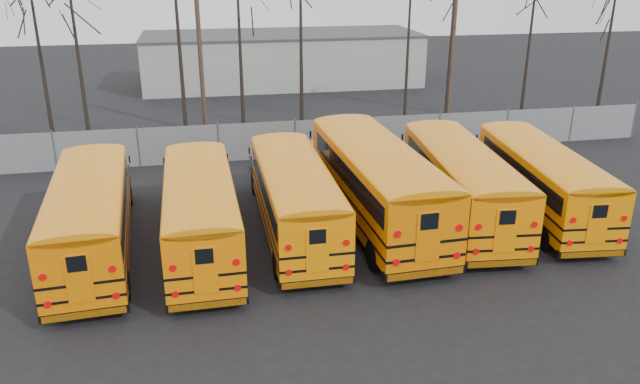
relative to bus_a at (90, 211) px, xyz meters
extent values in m
plane|color=black|center=(8.80, -1.90, -1.76)|extent=(120.00, 120.00, 0.00)
cube|color=gray|center=(8.80, 10.10, -0.76)|extent=(40.00, 0.04, 2.00)
cube|color=#AFAEAA|center=(10.80, 30.10, 0.24)|extent=(22.00, 8.00, 4.00)
cylinder|color=black|center=(-0.83, -3.47, -1.27)|extent=(0.34, 0.99, 0.97)
cylinder|color=black|center=(1.35, -3.30, -1.27)|extent=(0.34, 0.99, 0.97)
cylinder|color=black|center=(-1.45, 4.63, -1.27)|extent=(0.34, 0.99, 0.97)
cylinder|color=black|center=(0.73, 4.80, -1.27)|extent=(0.34, 0.99, 0.97)
cube|color=orange|center=(0.02, -0.25, -0.14)|extent=(3.10, 9.16, 2.27)
cube|color=orange|center=(-0.39, 5.06, -0.79)|extent=(2.30, 1.81, 0.97)
cube|color=black|center=(0.03, -0.44, 0.37)|extent=(3.07, 8.20, 0.68)
cube|color=black|center=(-0.04, 0.57, -0.84)|extent=(3.26, 10.82, 0.09)
cube|color=black|center=(-0.04, 0.57, -0.35)|extent=(3.26, 10.82, 0.09)
cube|color=black|center=(0.36, -4.64, -1.32)|extent=(2.49, 0.40, 0.27)
cube|color=black|center=(-0.45, 5.83, -1.32)|extent=(2.33, 0.37, 0.25)
cube|color=orange|center=(0.37, -4.75, -0.16)|extent=(0.73, 0.09, 1.50)
cylinder|color=#B20505|center=(-0.55, -4.83, -0.84)|extent=(0.22, 0.05, 0.21)
cylinder|color=#B20505|center=(1.28, -4.69, -0.84)|extent=(0.22, 0.05, 0.21)
cylinder|color=#B20505|center=(-0.55, -4.83, 0.03)|extent=(0.22, 0.05, 0.21)
cylinder|color=#B20505|center=(1.28, -4.69, 0.03)|extent=(0.22, 0.05, 0.21)
cylinder|color=black|center=(2.76, -3.55, -1.28)|extent=(0.28, 0.96, 0.95)
cylinder|color=black|center=(4.91, -3.51, -1.28)|extent=(0.28, 0.96, 0.95)
cylinder|color=black|center=(2.61, 4.43, -1.28)|extent=(0.28, 0.96, 0.95)
cylinder|color=black|center=(4.76, 4.47, -1.28)|extent=(0.28, 0.96, 0.95)
cube|color=orange|center=(3.78, -0.45, -0.17)|extent=(2.54, 8.88, 2.23)
cube|color=orange|center=(3.68, 4.78, -0.81)|extent=(2.17, 1.66, 0.95)
cube|color=black|center=(3.78, -0.64, 0.33)|extent=(2.56, 7.93, 0.67)
cube|color=black|center=(3.76, 0.36, -0.85)|extent=(2.60, 10.52, 0.09)
cube|color=black|center=(3.76, 0.36, -0.38)|extent=(2.60, 10.52, 0.09)
cube|color=black|center=(3.86, -4.77, -1.33)|extent=(2.44, 0.25, 0.27)
cube|color=black|center=(3.67, 5.54, -1.33)|extent=(2.28, 0.23, 0.25)
cube|color=orange|center=(3.86, -4.87, -0.19)|extent=(0.71, 0.05, 1.47)
cylinder|color=#B20505|center=(2.96, -4.90, -0.85)|extent=(0.21, 0.04, 0.21)
cylinder|color=#B20505|center=(4.76, -4.87, -0.85)|extent=(0.21, 0.04, 0.21)
cylinder|color=#B20505|center=(2.96, -4.90, 0.00)|extent=(0.21, 0.04, 0.21)
cylinder|color=#B20505|center=(4.76, -4.87, 0.00)|extent=(0.21, 0.04, 0.21)
cylinder|color=black|center=(6.21, -2.87, -1.28)|extent=(0.27, 0.96, 0.96)
cylinder|color=black|center=(8.37, -2.87, -1.28)|extent=(0.27, 0.96, 0.96)
cylinder|color=black|center=(6.20, 5.16, -1.28)|extent=(0.27, 0.96, 0.96)
cylinder|color=black|center=(8.36, 5.16, -1.28)|extent=(0.27, 0.96, 0.96)
cube|color=orange|center=(7.28, 0.24, -0.16)|extent=(2.40, 8.89, 2.25)
cube|color=orange|center=(7.28, 5.49, -0.80)|extent=(2.15, 1.63, 0.96)
cube|color=black|center=(7.29, 0.05, 0.34)|extent=(2.44, 7.93, 0.67)
cube|color=black|center=(7.28, 1.05, -0.85)|extent=(2.44, 10.53, 0.09)
cube|color=black|center=(7.28, 1.05, -0.37)|extent=(2.44, 10.53, 0.09)
cube|color=black|center=(7.29, -4.11, -1.33)|extent=(2.45, 0.21, 0.27)
cube|color=black|center=(7.27, 6.26, -1.33)|extent=(2.29, 0.20, 0.25)
cube|color=orange|center=(7.29, -4.21, -0.18)|extent=(0.72, 0.04, 1.48)
cylinder|color=#B20505|center=(6.39, -4.23, -0.85)|extent=(0.21, 0.04, 0.21)
cylinder|color=#B20505|center=(8.20, -4.22, -0.85)|extent=(0.21, 0.04, 0.21)
cylinder|color=#B20505|center=(6.39, -4.23, 0.01)|extent=(0.21, 0.04, 0.21)
cylinder|color=#B20505|center=(8.20, -4.22, 0.01)|extent=(0.21, 0.04, 0.21)
cylinder|color=black|center=(9.51, -2.90, -1.21)|extent=(0.36, 1.10, 1.09)
cylinder|color=black|center=(11.97, -2.79, -1.21)|extent=(0.36, 1.10, 1.09)
cylinder|color=black|center=(9.08, 6.23, -1.21)|extent=(0.36, 1.10, 1.09)
cylinder|color=black|center=(11.54, 6.35, -1.21)|extent=(0.36, 1.10, 1.09)
cube|color=orange|center=(10.57, 0.69, 0.07)|extent=(3.19, 10.24, 2.56)
cube|color=orange|center=(10.29, 6.67, -0.67)|extent=(2.53, 1.96, 1.09)
cube|color=black|center=(10.59, 0.47, 0.64)|extent=(3.19, 9.16, 0.76)
cube|color=black|center=(10.53, 1.61, -0.72)|extent=(3.31, 12.11, 0.10)
cube|color=black|center=(10.53, 1.61, -0.18)|extent=(3.31, 12.11, 0.10)
cube|color=black|center=(10.81, -4.26, -1.27)|extent=(2.80, 0.37, 0.30)
cube|color=black|center=(10.25, 7.54, -1.27)|extent=(2.62, 0.34, 0.28)
cube|color=orange|center=(10.81, -4.38, 0.04)|extent=(0.82, 0.08, 1.69)
cylinder|color=#B20505|center=(9.78, -4.44, -0.72)|extent=(0.24, 0.05, 0.24)
cylinder|color=#B20505|center=(11.85, -4.34, -0.72)|extent=(0.24, 0.05, 0.24)
cylinder|color=#B20505|center=(9.78, -4.44, 0.26)|extent=(0.24, 0.05, 0.24)
cylinder|color=#B20505|center=(11.85, -4.34, 0.26)|extent=(0.24, 0.05, 0.24)
cylinder|color=black|center=(12.61, -2.61, -1.26)|extent=(0.36, 1.01, 0.99)
cylinder|color=black|center=(14.84, -2.81, -1.26)|extent=(0.36, 1.01, 0.99)
cylinder|color=black|center=(13.34, 5.69, -1.26)|extent=(0.36, 1.01, 0.99)
cylinder|color=black|center=(15.57, 5.49, -1.26)|extent=(0.36, 1.01, 0.99)
cube|color=orange|center=(14.01, 0.50, -0.10)|extent=(3.28, 9.40, 2.33)
cube|color=orange|center=(14.49, 5.93, -0.77)|extent=(2.37, 1.88, 0.99)
cube|color=black|center=(13.99, 0.30, 0.42)|extent=(3.23, 8.42, 0.69)
cube|color=black|center=(14.08, 1.34, -0.82)|extent=(3.46, 11.11, 0.09)
cube|color=black|center=(14.08, 1.34, -0.32)|extent=(3.46, 11.11, 0.09)
cube|color=black|center=(13.61, -3.99, -1.31)|extent=(2.55, 0.44, 0.28)
cube|color=black|center=(14.56, 6.72, -1.31)|extent=(2.39, 0.41, 0.26)
cube|color=orange|center=(13.60, -4.10, -0.12)|extent=(0.74, 0.10, 1.54)
cylinder|color=#B20505|center=(12.66, -4.03, -0.82)|extent=(0.22, 0.06, 0.22)
cylinder|color=#B20505|center=(14.54, -4.19, -0.82)|extent=(0.22, 0.06, 0.22)
cylinder|color=#B20505|center=(12.66, -4.03, 0.08)|extent=(0.22, 0.06, 0.22)
cylinder|color=#B20505|center=(14.54, -4.19, 0.08)|extent=(0.22, 0.06, 0.22)
cylinder|color=black|center=(16.08, -2.59, -1.28)|extent=(0.36, 0.97, 0.95)
cylinder|color=black|center=(18.20, -2.79, -1.28)|extent=(0.36, 0.97, 0.95)
cylinder|color=black|center=(16.85, 5.32, -1.28)|extent=(0.36, 0.97, 0.95)
cylinder|color=black|center=(18.97, 5.12, -1.28)|extent=(0.36, 0.97, 0.95)
cube|color=orange|center=(17.44, 0.37, -0.17)|extent=(3.21, 8.99, 2.22)
cube|color=orange|center=(17.94, 5.55, -0.81)|extent=(2.27, 1.81, 0.95)
cube|color=black|center=(17.42, 0.18, 0.32)|extent=(3.15, 8.05, 0.66)
cube|color=black|center=(17.52, 1.17, -0.86)|extent=(3.39, 10.61, 0.09)
cube|color=black|center=(17.52, 1.17, -0.39)|extent=(3.39, 10.61, 0.09)
cube|color=black|center=(17.02, -3.91, -1.33)|extent=(2.43, 0.44, 0.26)
cube|color=black|center=(18.01, 6.30, -1.33)|extent=(2.28, 0.41, 0.25)
cube|color=orange|center=(17.01, -4.02, -0.20)|extent=(0.71, 0.11, 1.47)
cylinder|color=#B20505|center=(16.11, -3.94, -0.86)|extent=(0.21, 0.06, 0.21)
cylinder|color=#B20505|center=(17.90, -4.11, -0.86)|extent=(0.21, 0.06, 0.21)
cylinder|color=#B20505|center=(16.11, -3.94, -0.01)|extent=(0.21, 0.06, 0.21)
cylinder|color=#B20505|center=(17.90, -4.11, -0.01)|extent=(0.21, 0.06, 0.21)
cylinder|color=#463427|center=(4.19, 16.06, 2.57)|extent=(0.27, 0.27, 8.65)
cylinder|color=#473528|center=(20.35, 17.57, 2.43)|extent=(0.26, 0.26, 8.37)
cone|color=black|center=(-4.11, 14.26, 3.54)|extent=(0.26, 0.26, 10.59)
cone|color=black|center=(-1.87, 12.31, 3.79)|extent=(0.26, 0.26, 11.09)
cone|color=black|center=(3.15, 12.26, 4.68)|extent=(0.26, 0.26, 12.87)
cone|color=black|center=(6.34, 13.40, 3.51)|extent=(0.26, 0.26, 10.53)
cone|color=black|center=(9.91, 14.71, 3.66)|extent=(0.26, 0.26, 10.84)
cone|color=black|center=(15.75, 12.97, 4.68)|extent=(0.26, 0.26, 12.87)
cone|color=black|center=(17.84, 11.87, 4.13)|extent=(0.26, 0.26, 11.77)
cone|color=black|center=(23.81, 14.11, 4.22)|extent=(0.26, 0.26, 11.95)
cone|color=black|center=(27.36, 11.61, 3.19)|extent=(0.26, 0.26, 9.90)
camera|label=1|loc=(4.09, -21.21, 8.39)|focal=35.00mm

